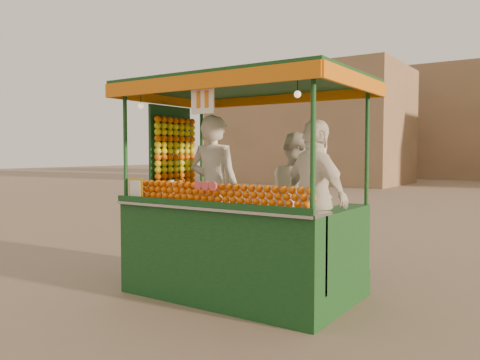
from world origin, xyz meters
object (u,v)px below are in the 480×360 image
Objects in this scene: vendor_middle at (297,199)px; vendor_right at (315,200)px; juice_cart at (234,226)px; vendor_left at (214,189)px.

vendor_middle is 0.94× the size of vendor_right.
vendor_right is (0.92, 0.16, 0.33)m from juice_cart.
vendor_left reaches higher than vendor_middle.
juice_cart is 1.50× the size of vendor_left.
vendor_left reaches higher than vendor_right.
juice_cart is 0.62m from vendor_left.
vendor_right is at bearing 169.57° from vendor_left.
juice_cart is at bearing 38.35° from vendor_right.
juice_cart reaches higher than vendor_left.
juice_cart is at bearing 145.08° from vendor_left.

